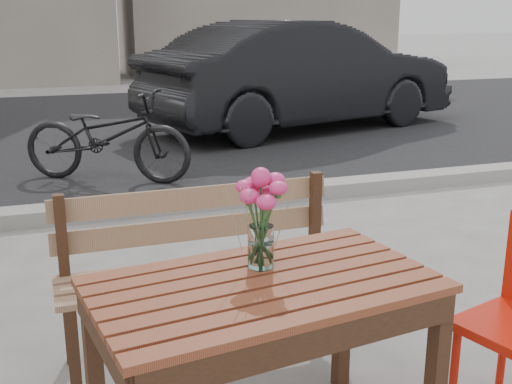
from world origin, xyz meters
The scene contains 6 objects.
street centered at (0.00, 5.06, 0.03)m, with size 30.00×8.12×0.12m.
main_table centered at (-0.11, -0.07, 0.58)m, with size 1.20×0.81×0.69m.
main_bench centered at (-0.11, 0.78, 0.49)m, with size 1.32×0.40×0.82m.
main_vase centered at (-0.08, 0.05, 0.91)m, with size 0.19×0.19×0.35m.
parked_car centered at (2.64, 6.18, 0.72)m, with size 1.53×4.38×1.44m, color black.
bicycle centered at (-0.18, 4.13, 0.43)m, with size 0.57×1.63×0.86m, color black.
Camera 1 is at (-0.76, -1.90, 1.54)m, focal length 45.00 mm.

